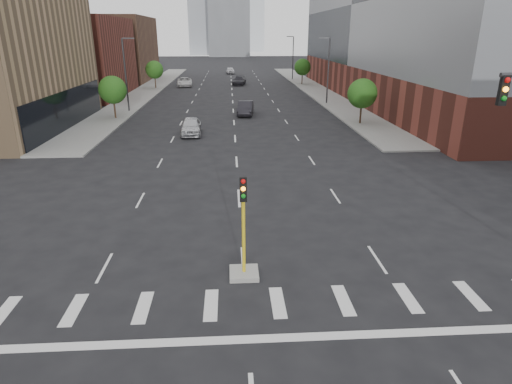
{
  "coord_description": "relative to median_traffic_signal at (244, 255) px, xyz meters",
  "views": [
    {
      "loc": [
        -0.45,
        -6.54,
        9.47
      ],
      "look_at": [
        0.7,
        12.26,
        2.5
      ],
      "focal_mm": 30.0,
      "sensor_mm": 36.0,
      "label": 1
    }
  ],
  "objects": [
    {
      "name": "car_distant",
      "position": [
        -0.12,
        97.32,
        -0.14
      ],
      "size": [
        2.14,
        4.98,
        1.68
      ],
      "primitive_type": "imported",
      "rotation": [
        0.0,
        0.0,
        0.03
      ],
      "color": "#B4B4B9",
      "rests_on": "ground"
    },
    {
      "name": "building_left_far_a",
      "position": [
        -27.5,
        57.03,
        5.03
      ],
      "size": [
        20.0,
        22.0,
        12.0
      ],
      "primitive_type": "cube",
      "color": "brown",
      "rests_on": "ground"
    },
    {
      "name": "streetlight_left",
      "position": [
        -13.41,
        41.03,
        4.04
      ],
      "size": [
        1.6,
        0.22,
        9.07
      ],
      "color": "#2D2D30",
      "rests_on": "ground"
    },
    {
      "name": "tower_mid",
      "position": [
        0.0,
        191.03,
        21.03
      ],
      "size": [
        18.0,
        18.0,
        44.0
      ],
      "primitive_type": "cube",
      "color": "slate",
      "rests_on": "ground"
    },
    {
      "name": "car_near_left",
      "position": [
        -4.36,
        27.14,
        -0.13
      ],
      "size": [
        2.15,
        4.99,
        1.68
      ],
      "primitive_type": "imported",
      "rotation": [
        0.0,
        0.0,
        0.03
      ],
      "color": "#B6B7BB",
      "rests_on": "ground"
    },
    {
      "name": "car_far_left",
      "position": [
        -9.05,
        69.78,
        -0.14
      ],
      "size": [
        3.29,
        6.2,
        1.66
      ],
      "primitive_type": "imported",
      "rotation": [
        0.0,
        0.0,
        0.09
      ],
      "color": "silver",
      "rests_on": "ground"
    },
    {
      "name": "building_right_main",
      "position": [
        29.5,
        51.03,
        10.03
      ],
      "size": [
        24.0,
        70.0,
        22.0
      ],
      "color": "brown",
      "rests_on": "ground"
    },
    {
      "name": "sidewalk_left_far",
      "position": [
        -15.0,
        65.03,
        -0.9
      ],
      "size": [
        5.0,
        92.0,
        0.15
      ],
      "primitive_type": "cube",
      "color": "gray",
      "rests_on": "ground"
    },
    {
      "name": "median_traffic_signal",
      "position": [
        0.0,
        0.0,
        0.0
      ],
      "size": [
        1.2,
        1.2,
        4.4
      ],
      "color": "#999993",
      "rests_on": "ground"
    },
    {
      "name": "tree_left_far",
      "position": [
        -14.0,
        66.03,
        2.42
      ],
      "size": [
        3.2,
        3.2,
        4.85
      ],
      "color": "#382619",
      "rests_on": "ground"
    },
    {
      "name": "tree_right_near",
      "position": [
        14.0,
        31.03,
        2.42
      ],
      "size": [
        3.2,
        3.2,
        4.85
      ],
      "color": "#382619",
      "rests_on": "ground"
    },
    {
      "name": "sidewalk_right_far",
      "position": [
        15.0,
        65.03,
        -0.9
      ],
      "size": [
        5.0,
        92.0,
        0.15
      ],
      "primitive_type": "cube",
      "color": "gray",
      "rests_on": "ground"
    },
    {
      "name": "streetlight_right_b",
      "position": [
        13.41,
        81.03,
        4.04
      ],
      "size": [
        1.6,
        0.22,
        9.07
      ],
      "color": "#2D2D30",
      "rests_on": "ground"
    },
    {
      "name": "building_left_far_b",
      "position": [
        -27.5,
        83.03,
        5.53
      ],
      "size": [
        20.0,
        24.0,
        13.0
      ],
      "primitive_type": "cube",
      "color": "brown",
      "rests_on": "ground"
    },
    {
      "name": "car_deep_right",
      "position": [
        1.5,
        71.47,
        -0.16
      ],
      "size": [
        3.13,
        5.91,
        1.63
      ],
      "primitive_type": "imported",
      "rotation": [
        0.0,
        0.0,
        -0.16
      ],
      "color": "black",
      "rests_on": "ground"
    },
    {
      "name": "car_mid_right",
      "position": [
        1.5,
        37.85,
        -0.14
      ],
      "size": [
        2.3,
        5.23,
        1.67
      ],
      "primitive_type": "imported",
      "rotation": [
        0.0,
        0.0,
        -0.11
      ],
      "color": "black",
      "rests_on": "ground"
    },
    {
      "name": "tree_right_far",
      "position": [
        14.0,
        71.03,
        2.42
      ],
      "size": [
        3.2,
        3.2,
        4.85
      ],
      "color": "#382619",
      "rests_on": "ground"
    },
    {
      "name": "tree_left_near",
      "position": [
        -14.0,
        36.03,
        2.42
      ],
      "size": [
        3.2,
        3.2,
        4.85
      ],
      "color": "#382619",
      "rests_on": "ground"
    },
    {
      "name": "streetlight_right_a",
      "position": [
        13.41,
        46.03,
        4.04
      ],
      "size": [
        1.6,
        0.22,
        9.07
      ],
      "color": "#2D2D30",
      "rests_on": "ground"
    }
  ]
}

